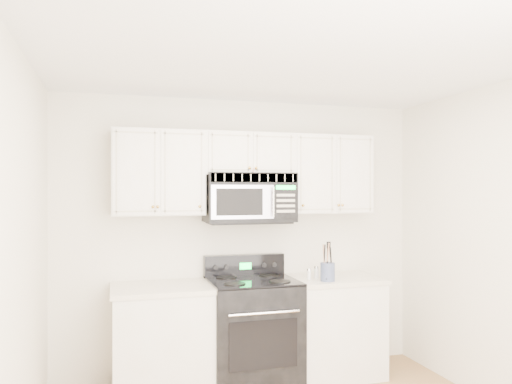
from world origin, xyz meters
name	(u,v)px	position (x,y,z in m)	size (l,w,h in m)	color
room	(314,260)	(0.00, 0.00, 1.30)	(3.51, 3.51, 2.61)	brown
base_cabinet_left	(162,343)	(-0.80, 1.44, 0.43)	(0.86, 0.65, 0.92)	silver
base_cabinet_right	(333,329)	(0.80, 1.44, 0.43)	(0.86, 0.65, 0.92)	silver
range	(253,330)	(0.00, 1.42, 0.48)	(0.78, 0.71, 1.12)	black
upper_cabinets	(247,170)	(0.00, 1.58, 1.93)	(2.44, 0.37, 0.75)	silver
microwave	(249,197)	(0.00, 1.54, 1.67)	(0.81, 0.46, 0.45)	black
utensil_crock	(328,271)	(0.66, 1.25, 1.01)	(0.13, 0.13, 0.35)	#465170
shaker_salt	(309,274)	(0.53, 1.37, 0.97)	(0.04, 0.04, 0.10)	silver
shaker_pepper	(317,272)	(0.62, 1.42, 0.98)	(0.05, 0.05, 0.11)	silver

